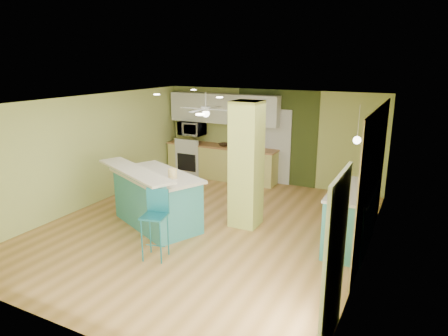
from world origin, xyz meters
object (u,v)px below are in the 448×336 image
Objects in this scene: bar_stool at (156,213)px; side_counter at (351,218)px; peninsula at (156,198)px; fruit_bowl at (224,145)px; canister at (173,173)px.

bar_stool is 0.71× the size of side_counter.
bar_stool reaches higher than side_counter.
bar_stool is 3.41m from side_counter.
peninsula is 1.49× the size of side_counter.
fruit_bowl is (-3.91, 2.74, 0.44)m from side_counter.
canister reaches higher than bar_stool.
bar_stool is 4.75m from fruit_bowl.
fruit_bowl is (-1.08, 4.62, 0.19)m from bar_stool.
canister is at bearing 95.68° from bar_stool.
fruit_bowl is at bearing 119.17° from peninsula.
bar_stool is 1.16m from canister.
bar_stool is at bearing -76.78° from fruit_bowl.
canister reaches higher than fruit_bowl.
bar_stool is at bearing -71.14° from canister.
peninsula is at bearing -167.76° from side_counter.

